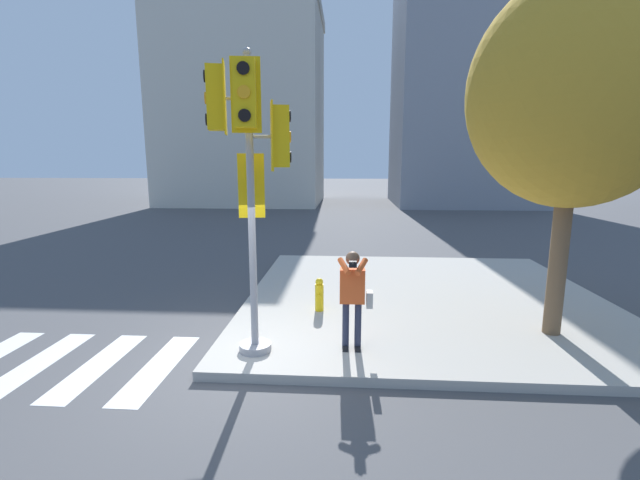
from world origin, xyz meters
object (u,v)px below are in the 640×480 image
traffic_signal_pole (250,160)px  person_photographer (353,291)px  fire_hydrant (319,295)px  street_tree (575,93)px

traffic_signal_pole → person_photographer: (1.58, 0.20, -2.07)m
fire_hydrant → street_tree: bearing=-11.8°
person_photographer → fire_hydrant: (-0.67, 1.77, -0.63)m
traffic_signal_pole → street_tree: size_ratio=0.77×
person_photographer → fire_hydrant: person_photographer is taller
street_tree → person_photographer: bearing=-166.0°
street_tree → fire_hydrant: 5.75m
person_photographer → traffic_signal_pole: bearing=-172.8°
person_photographer → fire_hydrant: 2.00m
traffic_signal_pole → person_photographer: 2.62m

